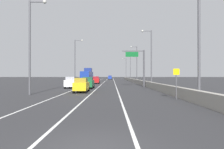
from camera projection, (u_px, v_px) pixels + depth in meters
The scene contains 21 objects.
ground_plane at pixel (111, 81), 69.89m from camera, with size 320.00×320.00×0.00m, color #2D2D30.
lane_stripe_left at pixel (93, 82), 60.90m from camera, with size 0.16×130.00×0.00m, color silver.
lane_stripe_center at pixel (104, 82), 60.89m from camera, with size 0.16×130.00×0.00m, color silver.
lane_stripe_right at pixel (115, 82), 60.89m from camera, with size 0.16×130.00×0.00m, color silver.
jersey_barrier_right at pixel (141, 82), 45.88m from camera, with size 0.60×120.00×1.10m, color #9E998E.
overhead_sign_gantry at pixel (141, 64), 38.14m from camera, with size 4.68×0.36×7.50m.
speed_advisory_sign at pixel (177, 81), 18.11m from camera, with size 0.60×0.11×3.00m.
lamp_post_right_near at pixel (197, 29), 16.53m from camera, with size 2.14×0.44×11.44m.
lamp_post_right_second at pixel (150, 55), 37.47m from camera, with size 2.14×0.44×11.44m.
lamp_post_right_third at pixel (136, 62), 58.42m from camera, with size 2.14×0.44×11.44m.
lamp_post_right_fourth at pixel (130, 65), 79.36m from camera, with size 2.14×0.44×11.44m.
lamp_post_right_fifth at pixel (126, 67), 100.31m from camera, with size 2.14×0.44×11.44m.
lamp_post_left_near at pixel (32, 41), 22.55m from camera, with size 2.14×0.44×11.44m.
lamp_post_left_mid at pixel (76, 59), 47.68m from camera, with size 2.14×0.44×11.44m.
car_red_0 at pixel (96, 80), 51.79m from camera, with size 1.90×4.65×2.00m.
car_silver_1 at pixel (95, 78), 80.54m from camera, with size 1.84×4.07×1.98m.
car_blue_2 at pixel (110, 77), 100.43m from camera, with size 2.10×4.63×2.15m.
car_green_3 at pixel (88, 83), 33.19m from camera, with size 1.98×4.81×2.03m.
car_white_4 at pixel (72, 82), 34.15m from camera, with size 1.99×4.30×2.07m.
car_yellow_5 at pixel (82, 85), 25.75m from camera, with size 1.84×4.04×1.98m.
box_truck at pixel (87, 76), 53.75m from camera, with size 2.60×9.67×4.47m.
Camera 1 is at (0.66, -5.90, 2.38)m, focal length 30.01 mm.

